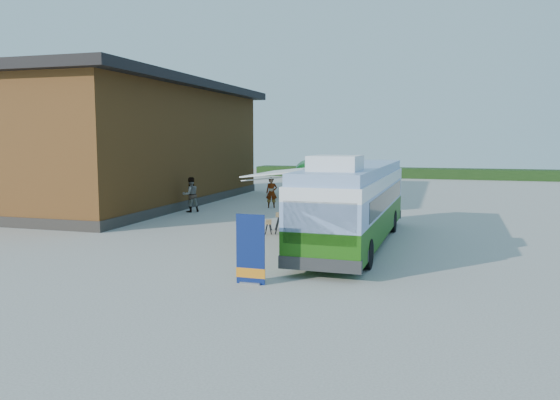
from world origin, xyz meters
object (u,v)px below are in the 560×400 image
(person_a, at_px, (272,193))
(person_b, at_px, (191,195))
(bus, at_px, (355,201))
(slurry_tanker, at_px, (308,176))
(picnic_table, at_px, (282,219))
(banner, at_px, (250,256))

(person_a, relative_size, person_b, 0.93)
(bus, bearing_deg, slurry_tanker, 110.53)
(person_b, bearing_deg, bus, 99.79)
(picnic_table, relative_size, person_a, 0.95)
(banner, xyz_separation_m, slurry_tanker, (-4.14, 23.60, 0.62))
(banner, bearing_deg, picnic_table, 101.75)
(person_b, relative_size, slurry_tanker, 0.29)
(person_a, bearing_deg, picnic_table, -87.22)
(picnic_table, distance_m, person_b, 8.32)
(bus, xyz_separation_m, person_a, (-6.40, 9.83, -0.78))
(picnic_table, height_order, person_b, person_b)
(bus, xyz_separation_m, picnic_table, (-3.43, 1.86, -1.08))
(bus, height_order, slurry_tanker, bus)
(person_b, bearing_deg, banner, 75.53)
(bus, bearing_deg, banner, -105.02)
(bus, height_order, person_b, bus)
(picnic_table, distance_m, person_a, 8.50)
(person_a, xyz_separation_m, slurry_tanker, (0.39, 7.32, 0.52))
(bus, distance_m, person_a, 11.75)
(bus, relative_size, slurry_tanker, 1.75)
(slurry_tanker, bearing_deg, bus, -84.45)
(bus, distance_m, slurry_tanker, 18.17)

